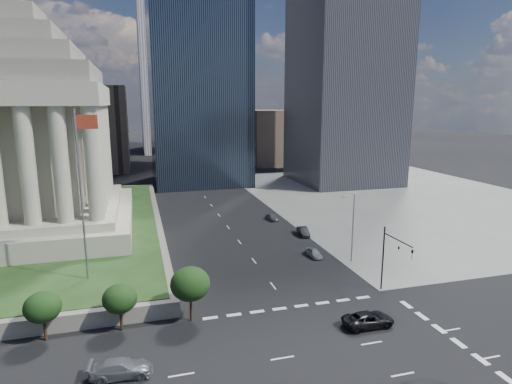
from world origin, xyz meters
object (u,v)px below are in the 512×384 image
object	(u,v)px
parked_sedan_near	(314,253)
pickup_truck	(368,319)
flagpole	(82,186)
parked_sedan_far	(272,217)
parked_sedan_mid	(303,231)
suv_grey	(121,368)
war_memorial	(11,110)
traffic_signal_ne	(392,253)
street_lamp_north	(352,224)

from	to	relation	value
parked_sedan_near	pickup_truck	bearing A→B (deg)	-99.09
flagpole	parked_sedan_far	xyz separation A→B (m)	(31.07, 25.40, -12.50)
pickup_truck	parked_sedan_mid	world-z (taller)	pickup_truck
suv_grey	parked_sedan_mid	bearing A→B (deg)	-37.73
war_memorial	traffic_signal_ne	bearing A→B (deg)	-36.42
pickup_truck	street_lamp_north	bearing A→B (deg)	-22.98
suv_grey	parked_sedan_near	distance (m)	34.81
flagpole	traffic_signal_ne	xyz separation A→B (m)	(34.33, -10.30, -7.86)
parked_sedan_near	parked_sedan_far	xyz separation A→B (m)	(0.18, 21.15, -0.02)
parked_sedan_near	parked_sedan_mid	xyz separation A→B (m)	(2.44, 10.35, 0.07)
war_memorial	parked_sedan_mid	world-z (taller)	war_memorial
flagpole	pickup_truck	world-z (taller)	flagpole
flagpole	parked_sedan_mid	distance (m)	38.45
street_lamp_north	suv_grey	distance (m)	36.75
parked_sedan_mid	street_lamp_north	bearing A→B (deg)	-74.83
war_memorial	parked_sedan_mid	distance (m)	50.86
war_memorial	parked_sedan_far	world-z (taller)	war_memorial
suv_grey	parked_sedan_far	xyz separation A→B (m)	(27.08, 43.23, -0.14)
flagpole	pickup_truck	xyz separation A→B (m)	(28.16, -16.06, -12.37)
war_memorial	street_lamp_north	size ratio (longest dim) A/B	3.90
traffic_signal_ne	suv_grey	bearing A→B (deg)	-166.07
traffic_signal_ne	parked_sedan_far	distance (m)	36.15
street_lamp_north	flagpole	bearing A→B (deg)	-178.37
flagpole	street_lamp_north	size ratio (longest dim) A/B	2.00
war_memorial	flagpole	xyz separation A→B (m)	(12.17, -24.00, -8.29)
pickup_truck	suv_grey	bearing A→B (deg)	93.51
pickup_truck	traffic_signal_ne	bearing A→B (deg)	-47.67
war_memorial	parked_sedan_near	distance (m)	51.73
flagpole	traffic_signal_ne	bearing A→B (deg)	-16.71
parked_sedan_far	flagpole	bearing A→B (deg)	-148.68
street_lamp_north	pickup_truck	size ratio (longest dim) A/B	1.87
suv_grey	parked_sedan_near	bearing A→B (deg)	-46.22
suv_grey	war_memorial	bearing A→B (deg)	25.53
war_memorial	traffic_signal_ne	world-z (taller)	war_memorial
parked_sedan_mid	parked_sedan_far	world-z (taller)	parked_sedan_mid
pickup_truck	suv_grey	world-z (taller)	suv_grey
flagpole	suv_grey	bearing A→B (deg)	-77.40
pickup_truck	parked_sedan_far	distance (m)	41.56
suv_grey	parked_sedan_mid	xyz separation A→B (m)	(29.34, 32.43, -0.05)
war_memorial	parked_sedan_far	xyz separation A→B (m)	(43.24, 1.40, -20.79)
pickup_truck	parked_sedan_mid	xyz separation A→B (m)	(5.17, 30.66, -0.05)
parked_sedan_near	parked_sedan_far	bearing A→B (deg)	88.08
war_memorial	parked_sedan_far	size ratio (longest dim) A/B	10.87
flagpole	traffic_signal_ne	distance (m)	36.69
flagpole	parked_sedan_far	distance (m)	42.03
parked_sedan_far	traffic_signal_ne	bearing A→B (deg)	-92.73
parked_sedan_mid	parked_sedan_far	size ratio (longest dim) A/B	1.18
street_lamp_north	parked_sedan_mid	bearing A→B (deg)	97.66
parked_sedan_near	parked_sedan_mid	size ratio (longest dim) A/B	0.87
pickup_truck	suv_grey	distance (m)	24.24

